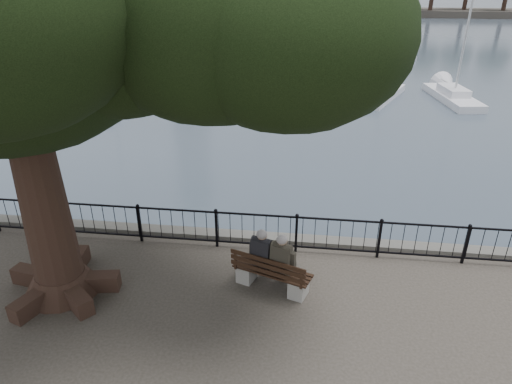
% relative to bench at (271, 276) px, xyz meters
% --- Properties ---
extents(harbor, '(260.00, 260.00, 1.20)m').
position_rel_bench_xyz_m(harbor, '(-0.53, 2.04, -0.82)').
color(harbor, '#4F4E4B').
rests_on(harbor, ground).
extents(railing, '(22.06, 0.06, 1.00)m').
position_rel_bench_xyz_m(railing, '(-0.53, 1.54, 0.24)').
color(railing, black).
rests_on(railing, ground).
extents(bench, '(1.82, 1.08, 0.92)m').
position_rel_bench_xyz_m(bench, '(0.00, 0.00, 0.00)').
color(bench, gray).
rests_on(bench, ground).
extents(person_left, '(0.59, 0.80, 1.46)m').
position_rel_bench_xyz_m(person_left, '(-0.17, 0.17, 0.35)').
color(person_left, black).
rests_on(person_left, ground).
extents(person_right, '(0.59, 0.80, 1.46)m').
position_rel_bench_xyz_m(person_right, '(0.26, 0.01, 0.35)').
color(person_right, '#2A2822').
rests_on(person_right, ground).
extents(lion_monument, '(5.92, 5.92, 8.75)m').
position_rel_bench_xyz_m(lion_monument, '(1.47, 48.97, 0.87)').
color(lion_monument, '#4F4E4B').
rests_on(lion_monument, ground).
extents(sailboat_a, '(1.72, 5.40, 10.21)m').
position_rel_bench_xyz_m(sailboat_a, '(-10.64, 16.60, -1.01)').
color(sailboat_a, white).
rests_on(sailboat_a, ground).
extents(sailboat_b, '(3.14, 5.94, 12.11)m').
position_rel_bench_xyz_m(sailboat_b, '(-2.54, 21.48, -0.98)').
color(sailboat_b, white).
rests_on(sailboat_b, ground).
extents(sailboat_c, '(3.74, 5.89, 10.29)m').
position_rel_bench_xyz_m(sailboat_c, '(4.93, 21.08, -1.02)').
color(sailboat_c, white).
rests_on(sailboat_c, ground).
extents(sailboat_d, '(2.49, 6.11, 10.25)m').
position_rel_bench_xyz_m(sailboat_d, '(9.29, 21.13, -1.03)').
color(sailboat_d, white).
rests_on(sailboat_d, ground).
extents(sailboat_e, '(2.12, 5.32, 11.35)m').
position_rel_bench_xyz_m(sailboat_e, '(-14.69, 31.02, -0.98)').
color(sailboat_e, white).
rests_on(sailboat_e, ground).
extents(sailboat_f, '(2.89, 6.41, 12.19)m').
position_rel_bench_xyz_m(sailboat_f, '(-0.40, 35.60, -0.99)').
color(sailboat_f, white).
rests_on(sailboat_f, ground).
extents(sailboat_g, '(2.70, 5.38, 10.34)m').
position_rel_bench_xyz_m(sailboat_g, '(8.35, 37.22, -1.01)').
color(sailboat_g, white).
rests_on(sailboat_g, ground).
extents(sailboat_h, '(2.27, 5.06, 11.75)m').
position_rel_bench_xyz_m(sailboat_h, '(-5.01, 42.78, -0.96)').
color(sailboat_h, white).
rests_on(sailboat_h, ground).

